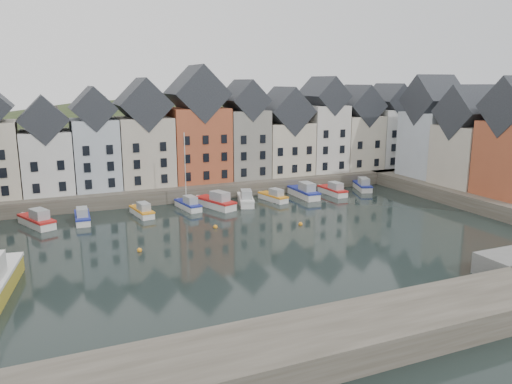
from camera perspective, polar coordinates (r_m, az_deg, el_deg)
ground at (r=54.76m, az=2.05°, el=-5.86°), size 260.00×260.00×0.00m
far_quay at (r=81.73m, az=-6.99°, el=0.96°), size 90.00×16.00×2.00m
right_quay at (r=79.24m, az=25.99°, el=-0.60°), size 14.00×54.00×2.00m
near_wall at (r=32.21m, az=2.77°, el=-17.80°), size 50.00×6.00×2.00m
hillside at (r=111.05m, az=-10.56°, el=-6.19°), size 153.60×70.40×64.00m
far_terrace at (r=79.60m, az=-4.50°, el=6.44°), size 72.37×8.16×17.78m
right_terrace at (r=80.62m, az=23.35°, el=5.57°), size 8.30×24.25×16.36m
mooring_buoys at (r=57.96m, az=-3.81°, el=-4.67°), size 20.50×5.50×0.50m
boat_a at (r=66.21m, az=-23.73°, el=-3.00°), size 4.49×6.77×2.50m
boat_b at (r=66.17m, az=-19.23°, el=-2.73°), size 1.98×5.74×2.18m
boat_c at (r=67.10m, az=-12.88°, el=-2.16°), size 2.48×5.61×2.08m
boat_d at (r=69.39m, az=-7.73°, el=-1.40°), size 2.61×5.80×10.70m
boat_e at (r=69.75m, az=-4.56°, el=-1.17°), size 4.35×7.24×2.66m
boat_f at (r=71.55m, az=-1.18°, el=-0.84°), size 3.73×6.64×2.44m
boat_g at (r=73.67m, az=2.04°, el=-0.54°), size 2.79×5.66×2.09m
boat_h at (r=76.19m, az=5.54°, el=-0.02°), size 2.16×6.93×2.66m
boat_i at (r=78.51m, az=8.80°, el=0.18°), size 2.04×6.01×2.29m
boat_j at (r=82.99m, az=12.06°, el=0.72°), size 3.71×6.25×2.29m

